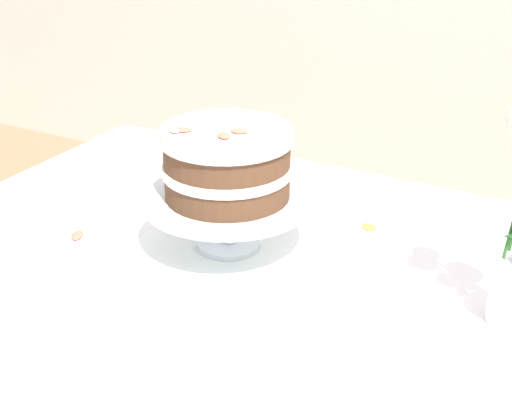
% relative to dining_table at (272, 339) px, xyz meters
% --- Properties ---
extents(dining_table, '(1.40, 1.00, 0.74)m').
position_rel_dining_table_xyz_m(dining_table, '(0.00, 0.00, 0.00)').
color(dining_table, white).
rests_on(dining_table, ground).
extents(linen_napkin, '(0.36, 0.36, 0.00)m').
position_rel_dining_table_xyz_m(linen_napkin, '(-0.13, 0.09, 0.09)').
color(linen_napkin, white).
rests_on(linen_napkin, dining_table).
extents(cake_stand, '(0.29, 0.29, 0.10)m').
position_rel_dining_table_xyz_m(cake_stand, '(-0.13, 0.09, 0.17)').
color(cake_stand, silver).
rests_on(cake_stand, linen_napkin).
extents(layer_cake, '(0.22, 0.22, 0.12)m').
position_rel_dining_table_xyz_m(layer_cake, '(-0.13, 0.09, 0.25)').
color(layer_cake, brown).
rests_on(layer_cake, cake_stand).
extents(loose_petal_1, '(0.04, 0.04, 0.01)m').
position_rel_dining_table_xyz_m(loose_petal_1, '(0.05, 0.28, 0.09)').
color(loose_petal_1, yellow).
rests_on(loose_petal_1, dining_table).
extents(loose_petal_2, '(0.04, 0.04, 0.01)m').
position_rel_dining_table_xyz_m(loose_petal_2, '(-0.39, -0.01, 0.09)').
color(loose_petal_2, '#E56B51').
rests_on(loose_petal_2, dining_table).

